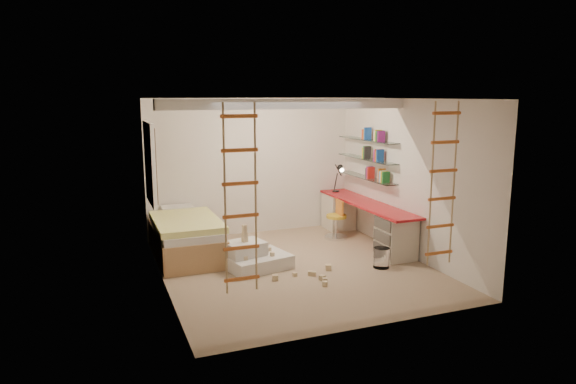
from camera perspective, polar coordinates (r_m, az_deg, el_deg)
name	(u,v)px	position (r m, az deg, el deg)	size (l,w,h in m)	color
floor	(295,267)	(8.10, 0.77, -8.39)	(4.50, 4.50, 0.00)	#957B60
ceiling_beam	(288,104)	(7.94, 0.00, 9.76)	(4.00, 0.18, 0.16)	white
window_frame	(150,163)	(8.72, -15.10, 3.09)	(0.06, 1.15, 1.35)	white
window_blind	(152,163)	(8.73, -14.84, 3.10)	(0.02, 1.00, 1.20)	#4C2D1E
rope_ladder_left	(241,200)	(5.68, -5.30, -0.87)	(0.41, 0.04, 2.13)	#D25E23
rope_ladder_right	(443,185)	(6.90, 16.81, 0.78)	(0.41, 0.04, 2.13)	#C45B21
waste_bin	(381,258)	(8.18, 10.34, -7.20)	(0.25, 0.25, 0.32)	white
desk	(365,221)	(9.46, 8.53, -3.16)	(0.56, 2.80, 0.75)	red
shelves	(367,159)	(9.56, 8.72, 3.67)	(0.25, 1.80, 0.71)	white
bed	(185,237)	(8.76, -11.32, -4.87)	(1.02, 2.00, 0.69)	#AD7F51
task_lamp	(340,174)	(10.12, 5.75, 2.05)	(0.14, 0.36, 0.57)	black
swivel_chair	(337,224)	(9.67, 5.43, -3.60)	(0.46, 0.46, 0.73)	gold
play_platform	(254,258)	(8.07, -3.83, -7.28)	(1.08, 0.92, 0.42)	silver
toy_blocks	(286,261)	(7.77, -0.25, -7.68)	(1.29, 1.28, 0.69)	#CCB284
books	(367,153)	(9.55, 8.74, 4.36)	(0.14, 0.58, 0.92)	#1E722D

